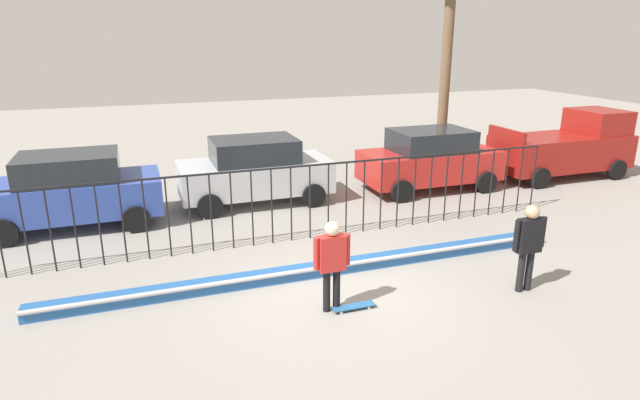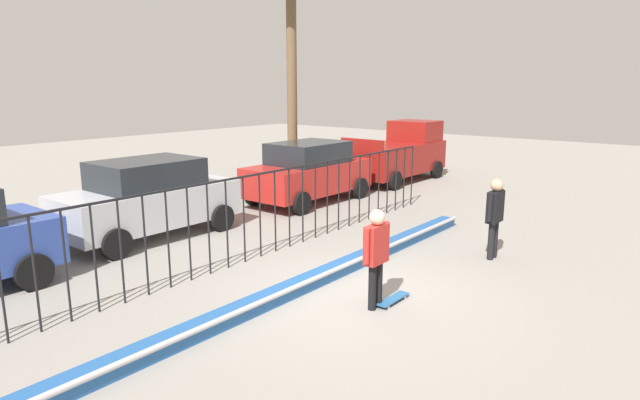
# 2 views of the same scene
# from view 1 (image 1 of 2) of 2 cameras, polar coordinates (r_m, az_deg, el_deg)

# --- Properties ---
(ground_plane) EXTENTS (60.00, 60.00, 0.00)m
(ground_plane) POSITION_cam_1_polar(r_m,az_deg,el_deg) (10.30, 1.65, -10.09)
(ground_plane) COLOR gray
(bowl_coping_ledge) EXTENTS (11.00, 0.41, 0.27)m
(bowl_coping_ledge) POSITION_cam_1_polar(r_m,az_deg,el_deg) (11.02, -0.08, -7.44)
(bowl_coping_ledge) COLOR #235699
(bowl_coping_ledge) RESTS_ON ground
(perimeter_fence) EXTENTS (14.04, 0.04, 1.84)m
(perimeter_fence) POSITION_cam_1_polar(r_m,az_deg,el_deg) (12.44, -3.13, 0.47)
(perimeter_fence) COLOR black
(perimeter_fence) RESTS_ON ground
(skateboarder) EXTENTS (0.68, 0.26, 1.69)m
(skateboarder) POSITION_cam_1_polar(r_m,az_deg,el_deg) (9.33, 1.28, -6.25)
(skateboarder) COLOR black
(skateboarder) RESTS_ON ground
(skateboard) EXTENTS (0.80, 0.20, 0.07)m
(skateboard) POSITION_cam_1_polar(r_m,az_deg,el_deg) (9.79, 3.62, -11.32)
(skateboard) COLOR #26598C
(skateboard) RESTS_ON ground
(camera_operator) EXTENTS (0.70, 0.26, 1.74)m
(camera_operator) POSITION_cam_1_polar(r_m,az_deg,el_deg) (10.77, 21.49, -4.04)
(camera_operator) COLOR black
(camera_operator) RESTS_ON ground
(parked_car_blue) EXTENTS (4.30, 2.12, 1.90)m
(parked_car_blue) POSITION_cam_1_polar(r_m,az_deg,el_deg) (14.80, -25.08, 0.98)
(parked_car_blue) COLOR #2D479E
(parked_car_blue) RESTS_ON ground
(parked_car_silver) EXTENTS (4.30, 2.12, 1.90)m
(parked_car_silver) POSITION_cam_1_polar(r_m,az_deg,el_deg) (15.45, -7.01, 3.19)
(parked_car_silver) COLOR #B7BABF
(parked_car_silver) RESTS_ON ground
(parked_car_red) EXTENTS (4.30, 2.12, 1.90)m
(parked_car_red) POSITION_cam_1_polar(r_m,az_deg,el_deg) (17.04, 11.69, 4.31)
(parked_car_red) COLOR #B2231E
(parked_car_red) RESTS_ON ground
(pickup_truck) EXTENTS (4.70, 2.12, 2.24)m
(pickup_truck) POSITION_cam_1_polar(r_m,az_deg,el_deg) (20.06, 24.90, 5.21)
(pickup_truck) COLOR maroon
(pickup_truck) RESTS_ON ground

